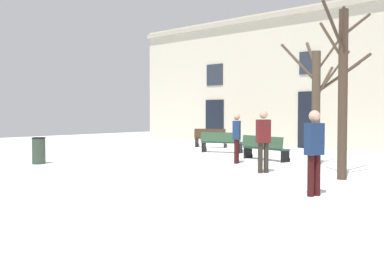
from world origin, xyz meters
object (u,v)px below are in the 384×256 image
at_px(litter_bin, 39,151).
at_px(bench_near_lamp, 211,138).
at_px(bench_by_litter_bin, 265,148).
at_px(person_by_shop_door, 263,138).
at_px(tree_foreground, 317,100).
at_px(person_near_bench, 237,136).
at_px(bench_far_corner, 221,142).
at_px(person_crossing_plaza, 314,148).
at_px(tree_right_of_center, 343,87).

relative_size(litter_bin, bench_near_lamp, 0.56).
relative_size(bench_by_litter_bin, person_by_shop_door, 1.09).
relative_size(litter_bin, bench_by_litter_bin, 0.45).
xyz_separation_m(tree_foreground, person_near_bench, (-2.31, -1.21, -1.17)).
xyz_separation_m(bench_far_corner, person_crossing_plaza, (7.89, -6.12, 0.56)).
bearing_deg(tree_right_of_center, person_near_bench, 167.95).
height_order(tree_right_of_center, bench_near_lamp, tree_right_of_center).
bearing_deg(litter_bin, bench_far_corner, 77.31).
distance_m(bench_far_corner, person_near_bench, 3.94).
relative_size(litter_bin, person_crossing_plaza, 0.49).
xyz_separation_m(tree_foreground, person_crossing_plaza, (2.64, -4.74, -1.10)).
bearing_deg(tree_right_of_center, person_by_shop_door, -168.73).
distance_m(person_crossing_plaza, person_by_shop_door, 3.62).
xyz_separation_m(litter_bin, person_near_bench, (4.59, 4.79, 0.49)).
bearing_deg(bench_by_litter_bin, tree_right_of_center, 157.17).
height_order(bench_near_lamp, person_by_shop_door, person_by_shop_door).
height_order(litter_bin, bench_near_lamp, bench_near_lamp).
distance_m(bench_near_lamp, person_near_bench, 6.67).
distance_m(litter_bin, bench_by_litter_bin, 7.80).
bearing_deg(person_crossing_plaza, bench_far_corner, -112.90).
bearing_deg(person_near_bench, bench_near_lamp, 20.29).
xyz_separation_m(bench_far_corner, bench_by_litter_bin, (3.05, -1.16, 0.01)).
distance_m(tree_right_of_center, litter_bin, 9.86).
bearing_deg(bench_far_corner, bench_by_litter_bin, 135.50).
height_order(person_crossing_plaza, person_near_bench, person_crossing_plaza).
bearing_deg(tree_foreground, litter_bin, -139.04).
bearing_deg(bench_near_lamp, tree_right_of_center, 123.72).
relative_size(litter_bin, bench_far_corner, 0.50).
distance_m(bench_near_lamp, person_by_shop_door, 9.13).
xyz_separation_m(tree_foreground, bench_far_corner, (-5.24, 1.38, -1.66)).
distance_m(tree_foreground, person_near_bench, 2.86).
bearing_deg(tree_foreground, person_crossing_plaza, -60.85).
relative_size(bench_far_corner, bench_by_litter_bin, 0.91).
xyz_separation_m(tree_foreground, tree_right_of_center, (1.95, -2.12, 0.30)).
distance_m(tree_right_of_center, person_by_shop_door, 2.63).
bearing_deg(tree_foreground, tree_right_of_center, -47.37).
xyz_separation_m(tree_foreground, bench_by_litter_bin, (-2.19, 0.22, -1.65)).
relative_size(bench_near_lamp, person_near_bench, 0.93).
height_order(tree_right_of_center, bench_far_corner, tree_right_of_center).
relative_size(tree_right_of_center, bench_far_corner, 2.52).
bearing_deg(tree_right_of_center, tree_foreground, 132.63).
bearing_deg(bench_far_corner, person_near_bench, 114.83).
distance_m(bench_by_litter_bin, person_by_shop_door, 3.44).
bearing_deg(person_by_shop_door, litter_bin, -31.73).
bearing_deg(person_crossing_plaza, tree_right_of_center, -150.28).
relative_size(litter_bin, person_near_bench, 0.53).
relative_size(tree_right_of_center, person_near_bench, 2.67).
bearing_deg(tree_foreground, person_near_bench, -152.45).
bearing_deg(person_near_bench, person_crossing_plaza, -155.16).
xyz_separation_m(tree_right_of_center, bench_near_lamp, (-9.36, 5.19, -1.95)).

